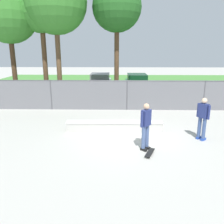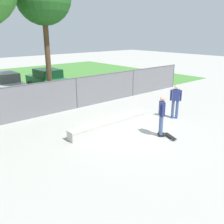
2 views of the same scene
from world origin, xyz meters
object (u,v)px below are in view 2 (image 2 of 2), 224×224
car_green (47,79)px  bystander (176,100)px  car_silver (4,84)px  concrete_ledge (110,124)px  skateboarder (162,114)px  skateboard (170,136)px

car_green → bystander: bearing=-80.3°
car_silver → bystander: size_ratio=2.31×
car_silver → car_green: 3.24m
concrete_ledge → car_green: car_green is taller
concrete_ledge → bystander: (3.69, -1.02, 0.77)m
car_silver → car_green: (3.21, -0.42, 0.00)m
skateboarder → concrete_ledge: bearing=119.9°
concrete_ledge → skateboarder: skateboarder is taller
skateboard → car_green: (0.50, 12.34, 0.77)m
car_silver → car_green: same height
skateboard → bystander: bystander is taller
skateboarder → skateboard: bearing=-72.7°
skateboarder → car_green: bearing=87.0°
skateboard → car_green: bearing=87.7°
car_green → car_silver: bearing=172.5°
bystander → skateboarder: bearing=-156.9°
concrete_ledge → car_silver: (-1.38, 10.25, 0.60)m
skateboarder → car_silver: (-2.58, 12.33, -0.17)m
concrete_ledge → car_silver: car_silver is taller
concrete_ledge → car_green: 10.02m
car_green → concrete_ledge: bearing=-100.6°
skateboarder → car_green: (0.63, 11.91, -0.17)m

